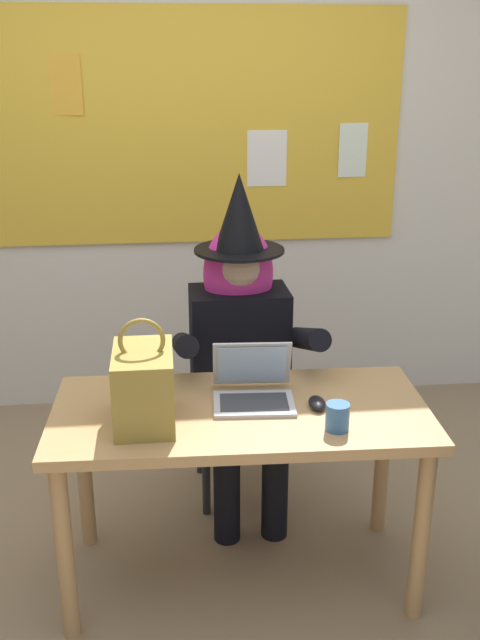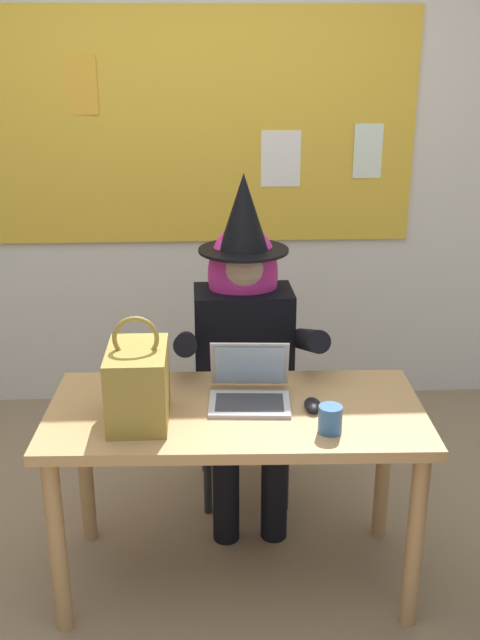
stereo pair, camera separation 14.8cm
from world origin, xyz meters
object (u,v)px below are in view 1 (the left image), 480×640
laptop (253,388)px  handbag (144,386)px  chair_at_desk (237,383)px  coffee_mug (337,417)px  desk_main (240,433)px  person_costumed (241,333)px  computer_mouse (317,403)px

laptop → handbag: bearing=-158.0°
laptop → chair_at_desk: bearing=93.0°
chair_at_desk → coffee_mug: size_ratio=9.50×
desk_main → coffee_mug: 0.39m
desk_main → person_costumed: size_ratio=0.93×
chair_at_desk → laptop: laptop is taller
person_costumed → laptop: 0.49m
chair_at_desk → computer_mouse: 0.77m
person_costumed → handbag: bearing=-33.8°
laptop → coffee_mug: size_ratio=3.22×
chair_at_desk → handbag: (-0.40, -0.74, 0.36)m
laptop → computer_mouse: (0.22, -0.09, -0.03)m
chair_at_desk → person_costumed: person_costumed is taller
chair_at_desk → handbag: handbag is taller
desk_main → coffee_mug: coffee_mug is taller
desk_main → coffee_mug: bearing=-32.0°
computer_mouse → coffee_mug: coffee_mug is taller
computer_mouse → coffee_mug: size_ratio=1.09×
handbag → coffee_mug: size_ratio=3.98×
chair_at_desk → person_costumed: bearing=0.1°
person_costumed → handbag: size_ratio=3.88×
chair_at_desk → handbag: size_ratio=2.39×
chair_at_desk → laptop: 0.67m
desk_main → handbag: size_ratio=3.60×
handbag → computer_mouse: bearing=4.0°
desk_main → person_costumed: person_costumed is taller
computer_mouse → coffee_mug: bearing=-75.7°
handbag → coffee_mug: bearing=-11.1°
coffee_mug → laptop: bearing=134.8°
chair_at_desk → coffee_mug: chair_at_desk is taller
desk_main → chair_at_desk: bearing=84.9°
desk_main → person_costumed: 0.59m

